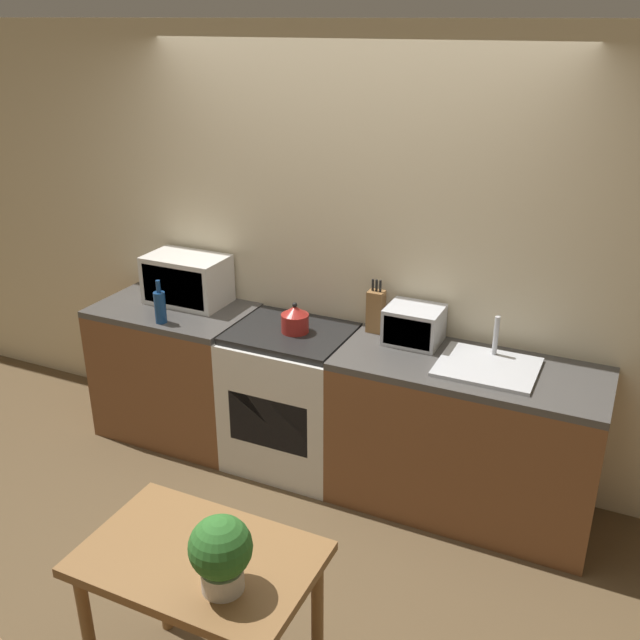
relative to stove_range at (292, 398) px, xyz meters
name	(u,v)px	position (x,y,z in m)	size (l,w,h in m)	color
ground_plane	(259,551)	(0.23, -0.83, -0.45)	(16.00, 16.00, 0.00)	brown
wall_back	(349,255)	(0.23, 0.34, 0.85)	(10.00, 0.06, 2.60)	beige
counter_left_run	(177,370)	(-0.85, 0.00, 0.00)	(0.99, 0.62, 0.90)	brown
counter_right_run	(464,438)	(1.08, 0.00, 0.00)	(1.44, 0.62, 0.90)	brown
stove_range	(292,398)	(0.00, 0.00, 0.00)	(0.71, 0.62, 0.90)	silver
kettle	(295,319)	(0.03, 0.00, 0.53)	(0.16, 0.16, 0.18)	maroon
microwave	(187,279)	(-0.81, 0.13, 0.61)	(0.51, 0.32, 0.31)	silver
bottle	(160,306)	(-0.76, -0.22, 0.56)	(0.07, 0.07, 0.27)	navy
knife_block	(376,311)	(0.45, 0.21, 0.58)	(0.09, 0.08, 0.32)	brown
toaster_oven	(414,325)	(0.70, 0.16, 0.56)	(0.31, 0.26, 0.21)	silver
sink_basin	(488,366)	(1.16, 0.01, 0.47)	(0.51, 0.43, 0.24)	silver
dining_table	(201,579)	(0.48, -1.68, 0.18)	(0.89, 0.58, 0.75)	brown
potted_plant	(221,552)	(0.65, -1.79, 0.46)	(0.23, 0.23, 0.29)	beige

